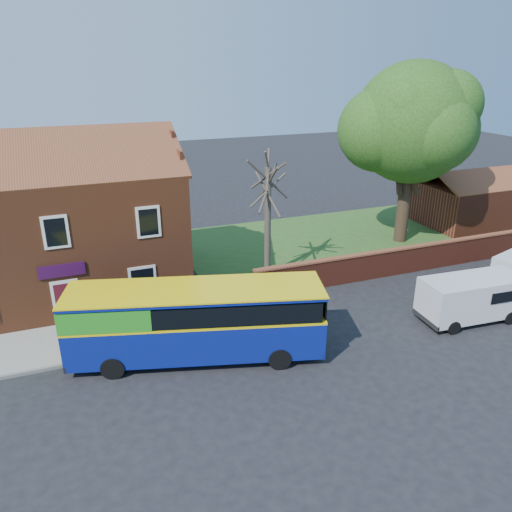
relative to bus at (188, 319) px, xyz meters
name	(u,v)px	position (x,y,z in m)	size (l,w,h in m)	color
ground	(270,383)	(2.40, -2.90, -1.77)	(120.00, 120.00, 0.00)	black
pavement	(72,342)	(-4.60, 2.85, -1.71)	(18.00, 3.50, 0.12)	gray
kerb	(73,364)	(-4.60, 1.10, -1.70)	(18.00, 0.15, 0.14)	slate
grass_strip	(371,237)	(15.40, 10.10, -1.75)	(26.00, 12.00, 0.04)	#426B28
shop_building	(58,230)	(-4.62, 8.60, 1.64)	(12.30, 8.13, 10.50)	brown
boundary_wall	(429,256)	(15.40, 4.10, -0.96)	(22.00, 0.38, 1.60)	maroon
outbuilding	(476,202)	(24.40, 10.10, -0.16)	(8.20, 5.06, 4.17)	maroon
bus	(188,319)	(0.00, 0.00, 0.00)	(10.57, 5.22, 3.12)	navy
van_near	(472,297)	(13.17, -1.63, -0.57)	(4.99, 2.29, 2.14)	silver
large_tree	(412,126)	(16.85, 8.91, 5.81)	(9.50, 7.52, 11.59)	black
bare_tree	(268,217)	(6.15, 6.57, 1.72)	(2.55, 3.04, 6.81)	#4C4238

